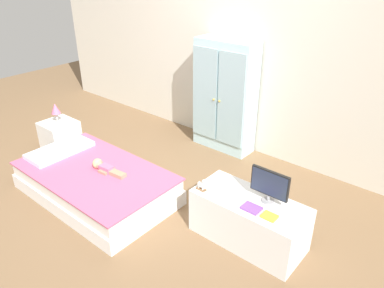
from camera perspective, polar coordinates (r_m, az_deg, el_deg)
name	(u,v)px	position (r m, az deg, el deg)	size (l,w,h in m)	color
ground_plane	(145,199)	(3.67, -7.29, -8.52)	(10.00, 10.00, 0.02)	brown
back_wall	(242,34)	(4.26, 7.73, 16.62)	(6.40, 0.05, 2.70)	silver
bed	(96,183)	(3.72, -14.69, -5.87)	(1.55, 0.91, 0.29)	white
pillow	(60,150)	(4.07, -19.80, -0.87)	(0.32, 0.65, 0.05)	silver
doll	(103,167)	(3.61, -13.65, -3.43)	(0.39, 0.14, 0.10)	#D6668E
nightstand	(61,137)	(4.63, -19.73, 0.99)	(0.37, 0.37, 0.39)	white
table_lamp	(55,109)	(4.49, -20.44, 5.05)	(0.11, 0.11, 0.23)	#B7B2AD
wardrobe	(225,97)	(4.32, 5.08, 7.35)	(0.73, 0.32, 1.31)	silver
tv_stand	(249,220)	(3.08, 8.77, -11.60)	(0.92, 0.42, 0.40)	white
tv_monitor	(270,184)	(2.88, 11.96, -6.15)	(0.32, 0.10, 0.28)	#99999E
rocking_horse_toy	(202,185)	(3.01, 1.54, -6.39)	(0.09, 0.04, 0.11)	#8E6642
book_purple	(252,208)	(2.86, 9.23, -9.81)	(0.14, 0.11, 0.02)	#8E51B2
book_yellow	(269,216)	(2.81, 11.94, -10.94)	(0.11, 0.09, 0.02)	gold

